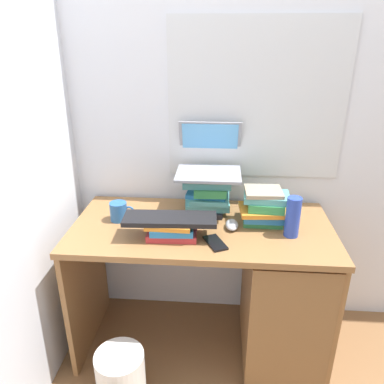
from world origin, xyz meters
TOP-DOWN VIEW (x-y plane):
  - ground_plane at (0.00, 0.00)m, footprint 6.00×6.00m
  - wall_back at (0.00, 0.35)m, footprint 6.00×0.06m
  - wall_left at (-0.75, 0.00)m, footprint 0.05×6.00m
  - desk at (0.32, -0.02)m, footprint 1.27×0.61m
  - book_stack_tall at (0.02, 0.15)m, footprint 0.24×0.20m
  - book_stack_keyboard_riser at (-0.13, -0.12)m, footprint 0.23×0.16m
  - book_stack_side at (0.30, 0.05)m, footprint 0.24×0.21m
  - laptop at (0.02, 0.22)m, footprint 0.32×0.33m
  - keyboard at (-0.14, -0.12)m, footprint 0.43×0.16m
  - computer_mouse at (0.14, -0.02)m, footprint 0.06×0.10m
  - mug at (-0.42, 0.03)m, footprint 0.12×0.09m
  - water_bottle at (0.42, -0.07)m, footprint 0.07×0.07m
  - cell_phone at (0.07, -0.17)m, footprint 0.12×0.15m
  - wastebasket at (-0.34, -0.40)m, footprint 0.22×0.22m

SIDE VIEW (x-z plane):
  - ground_plane at x=0.00m, z-range 0.00..0.00m
  - wastebasket at x=-0.34m, z-range 0.00..0.29m
  - desk at x=0.32m, z-range 0.03..0.78m
  - cell_phone at x=0.07m, z-range 0.75..0.76m
  - computer_mouse at x=0.14m, z-range 0.75..0.78m
  - book_stack_keyboard_riser at x=-0.13m, z-range 0.74..0.82m
  - mug at x=-0.42m, z-range 0.75..0.84m
  - book_stack_side at x=0.30m, z-range 0.74..0.92m
  - keyboard at x=-0.14m, z-range 0.83..0.85m
  - water_bottle at x=0.42m, z-range 0.75..0.94m
  - book_stack_tall at x=0.02m, z-range 0.75..0.96m
  - laptop at x=0.02m, z-range 0.89..1.13m
  - wall_back at x=0.00m, z-range 0.00..2.60m
  - wall_left at x=-0.75m, z-range 0.00..2.60m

